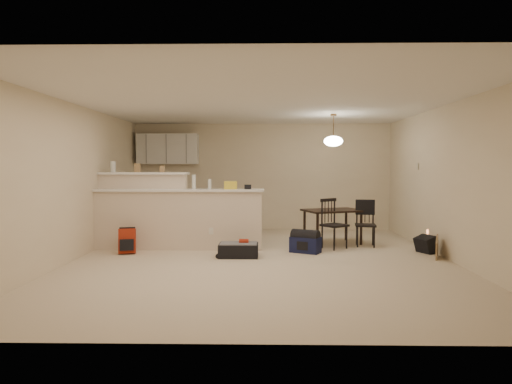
{
  "coord_description": "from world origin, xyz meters",
  "views": [
    {
      "loc": [
        0.05,
        -7.27,
        1.51
      ],
      "look_at": [
        -0.1,
        0.7,
        1.05
      ],
      "focal_mm": 32.0,
      "sensor_mm": 36.0,
      "label": 1
    }
  ],
  "objects_px": {
    "dining_chair_near": "(335,224)",
    "suitcase": "(238,250)",
    "dining_table": "(333,214)",
    "black_daypack": "(426,245)",
    "navy_duffel": "(305,245)",
    "pendant_lamp": "(333,141)",
    "red_backpack": "(127,241)",
    "dining_chair_far": "(365,224)"
  },
  "relations": [
    {
      "from": "dining_chair_far",
      "to": "suitcase",
      "type": "height_order",
      "value": "dining_chair_far"
    },
    {
      "from": "navy_duffel",
      "to": "black_daypack",
      "type": "height_order",
      "value": "black_daypack"
    },
    {
      "from": "dining_table",
      "to": "suitcase",
      "type": "relative_size",
      "value": 1.92
    },
    {
      "from": "dining_chair_far",
      "to": "navy_duffel",
      "type": "relative_size",
      "value": 1.69
    },
    {
      "from": "dining_table",
      "to": "black_daypack",
      "type": "xyz_separation_m",
      "value": [
        1.48,
        -0.91,
        -0.44
      ]
    },
    {
      "from": "pendant_lamp",
      "to": "dining_chair_far",
      "type": "distance_m",
      "value": 1.69
    },
    {
      "from": "pendant_lamp",
      "to": "dining_chair_near",
      "type": "relative_size",
      "value": 0.68
    },
    {
      "from": "dining_table",
      "to": "navy_duffel",
      "type": "distance_m",
      "value": 1.18
    },
    {
      "from": "red_backpack",
      "to": "pendant_lamp",
      "type": "bearing_deg",
      "value": 3.16
    },
    {
      "from": "dining_table",
      "to": "red_backpack",
      "type": "distance_m",
      "value": 3.85
    },
    {
      "from": "red_backpack",
      "to": "black_daypack",
      "type": "xyz_separation_m",
      "value": [
        5.16,
        0.14,
        -0.07
      ]
    },
    {
      "from": "suitcase",
      "to": "black_daypack",
      "type": "relative_size",
      "value": 2.0
    },
    {
      "from": "dining_chair_near",
      "to": "navy_duffel",
      "type": "relative_size",
      "value": 1.81
    },
    {
      "from": "pendant_lamp",
      "to": "dining_chair_near",
      "type": "distance_m",
      "value": 1.62
    },
    {
      "from": "pendant_lamp",
      "to": "navy_duffel",
      "type": "relative_size",
      "value": 1.23
    },
    {
      "from": "pendant_lamp",
      "to": "dining_chair_far",
      "type": "relative_size",
      "value": 0.73
    },
    {
      "from": "black_daypack",
      "to": "dining_chair_near",
      "type": "bearing_deg",
      "value": 49.99
    },
    {
      "from": "dining_chair_near",
      "to": "dining_chair_far",
      "type": "height_order",
      "value": "dining_chair_near"
    },
    {
      "from": "dining_chair_near",
      "to": "navy_duffel",
      "type": "bearing_deg",
      "value": 178.46
    },
    {
      "from": "dining_chair_near",
      "to": "red_backpack",
      "type": "height_order",
      "value": "dining_chair_near"
    },
    {
      "from": "red_backpack",
      "to": "navy_duffel",
      "type": "bearing_deg",
      "value": -10.21
    },
    {
      "from": "dining_chair_near",
      "to": "dining_chair_far",
      "type": "distance_m",
      "value": 0.66
    },
    {
      "from": "red_backpack",
      "to": "dining_table",
      "type": "bearing_deg",
      "value": 3.16
    },
    {
      "from": "dining_chair_far",
      "to": "dining_chair_near",
      "type": "bearing_deg",
      "value": -151.17
    },
    {
      "from": "navy_duffel",
      "to": "red_backpack",
      "type": "bearing_deg",
      "value": -150.36
    },
    {
      "from": "dining_chair_far",
      "to": "suitcase",
      "type": "relative_size",
      "value": 1.31
    },
    {
      "from": "dining_chair_far",
      "to": "red_backpack",
      "type": "xyz_separation_m",
      "value": [
        -4.25,
        -0.78,
        -0.21
      ]
    },
    {
      "from": "dining_table",
      "to": "dining_chair_far",
      "type": "xyz_separation_m",
      "value": [
        0.57,
        -0.28,
        -0.16
      ]
    },
    {
      "from": "pendant_lamp",
      "to": "suitcase",
      "type": "xyz_separation_m",
      "value": [
        -1.75,
        -1.31,
        -1.88
      ]
    },
    {
      "from": "suitcase",
      "to": "red_backpack",
      "type": "xyz_separation_m",
      "value": [
        -1.93,
        0.26,
        0.1
      ]
    },
    {
      "from": "pendant_lamp",
      "to": "dining_chair_far",
      "type": "height_order",
      "value": "pendant_lamp"
    },
    {
      "from": "dining_table",
      "to": "black_daypack",
      "type": "distance_m",
      "value": 1.8
    },
    {
      "from": "black_daypack",
      "to": "suitcase",
      "type": "bearing_deg",
      "value": 71.92
    },
    {
      "from": "red_backpack",
      "to": "navy_duffel",
      "type": "height_order",
      "value": "red_backpack"
    },
    {
      "from": "pendant_lamp",
      "to": "black_daypack",
      "type": "bearing_deg",
      "value": -31.62
    },
    {
      "from": "pendant_lamp",
      "to": "dining_chair_near",
      "type": "height_order",
      "value": "pendant_lamp"
    },
    {
      "from": "dining_chair_near",
      "to": "suitcase",
      "type": "bearing_deg",
      "value": 168.1
    },
    {
      "from": "pendant_lamp",
      "to": "suitcase",
      "type": "height_order",
      "value": "pendant_lamp"
    },
    {
      "from": "dining_chair_far",
      "to": "red_backpack",
      "type": "distance_m",
      "value": 4.33
    },
    {
      "from": "dining_chair_far",
      "to": "black_daypack",
      "type": "xyz_separation_m",
      "value": [
        0.91,
        -0.64,
        -0.28
      ]
    },
    {
      "from": "pendant_lamp",
      "to": "suitcase",
      "type": "distance_m",
      "value": 2.88
    },
    {
      "from": "black_daypack",
      "to": "red_backpack",
      "type": "bearing_deg",
      "value": 66.42
    }
  ]
}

